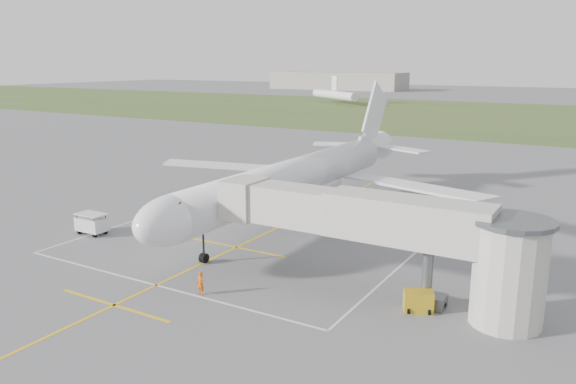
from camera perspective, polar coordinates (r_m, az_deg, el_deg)
The scene contains 10 objects.
ground at distance 57.75m, azimuth 0.56°, elevation -2.90°, with size 700.00×700.00×0.00m, color #5B5B5E.
grass_strip at distance 180.92m, azimuth 21.82°, elevation 7.10°, with size 700.00×120.00×0.02m, color #3C5726.
apron_markings at distance 53.00m, azimuth -2.60°, elevation -4.38°, with size 28.20×60.00×0.01m.
airliner at distance 57.33m, azimuth 0.94°, elevation 1.50°, with size 38.93×46.75×13.52m.
jet_bridge at distance 38.27m, azimuth 10.90°, elevation -4.10°, with size 23.40×5.00×7.20m.
gpu_unit at distance 38.18m, azimuth 13.10°, elevation -10.74°, with size 2.20×1.89×1.40m.
baggage_cart at distance 56.12m, azimuth -19.30°, elevation -3.05°, with size 2.88×1.75×2.00m.
ramp_worker_nose at distance 40.07m, azimuth -8.86°, elevation -9.16°, with size 0.61×0.40×1.67m, color #E05707.
ramp_worker_wing at distance 62.92m, azimuth -9.68°, elevation -0.93°, with size 0.84×0.66×1.73m, color #DC5706.
distant_hangars at distance 316.51m, azimuth 22.98°, elevation 10.11°, with size 345.00×49.00×12.00m.
Camera 1 is at (27.78, -48.07, 15.88)m, focal length 35.00 mm.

